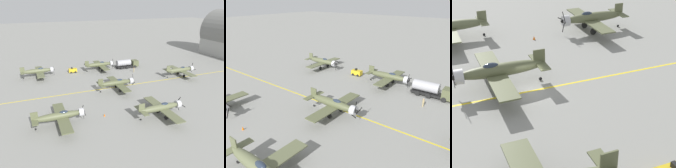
% 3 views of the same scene
% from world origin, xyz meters
% --- Properties ---
extents(ground_plane, '(400.00, 400.00, 0.00)m').
position_xyz_m(ground_plane, '(0.00, 0.00, 0.00)').
color(ground_plane, gray).
extents(taxiway_stripe, '(0.30, 160.00, 0.01)m').
position_xyz_m(taxiway_stripe, '(0.00, 0.00, 0.00)').
color(taxiway_stripe, yellow).
rests_on(taxiway_stripe, ground).
extents(airplane_mid_right, '(12.00, 9.98, 3.65)m').
position_xyz_m(airplane_mid_right, '(18.27, 5.84, 2.01)').
color(airplane_mid_right, '#5B6041').
rests_on(airplane_mid_right, ground).
extents(airplane_near_right, '(12.00, 9.98, 3.65)m').
position_xyz_m(airplane_near_right, '(14.20, -13.74, 2.01)').
color(airplane_near_right, '#555B3C').
rests_on(airplane_near_right, ground).
extents(airplane_mid_center, '(12.00, 9.98, 3.77)m').
position_xyz_m(airplane_mid_center, '(1.99, 3.00, 2.01)').
color(airplane_mid_center, '#535839').
rests_on(airplane_mid_center, ground).
extents(airplane_far_center, '(12.00, 9.98, 3.79)m').
position_xyz_m(airplane_far_center, '(-1.16, 25.74, 2.01)').
color(airplane_far_center, '#5B6042').
rests_on(airplane_far_center, ground).
extents(airplane_near_left, '(12.00, 9.98, 3.65)m').
position_xyz_m(airplane_near_left, '(-16.23, -15.42, 2.01)').
color(airplane_near_left, '#585D3F').
rests_on(airplane_near_left, ground).
extents(airplane_mid_left, '(12.00, 9.98, 3.65)m').
position_xyz_m(airplane_mid_left, '(-16.12, 4.41, 2.01)').
color(airplane_mid_left, '#535839').
rests_on(airplane_mid_left, ground).
extents(fuel_tanker, '(2.67, 8.00, 2.98)m').
position_xyz_m(fuel_tanker, '(-15.42, 14.18, 1.51)').
color(fuel_tanker, black).
rests_on(fuel_tanker, ground).
extents(tow_tractor, '(1.57, 2.60, 1.79)m').
position_xyz_m(tow_tractor, '(-17.00, -4.72, 0.79)').
color(tow_tractor, gold).
rests_on(tow_tractor, ground).
extents(ground_crew_walking, '(0.36, 0.36, 1.64)m').
position_xyz_m(ground_crew_walking, '(-10.03, 14.14, 0.90)').
color(ground_crew_walking, tan).
rests_on(ground_crew_walking, ground).
extents(traffic_cone, '(0.36, 0.36, 0.55)m').
position_xyz_m(traffic_cone, '(14.01, -4.83, 0.28)').
color(traffic_cone, orange).
rests_on(traffic_cone, ground).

